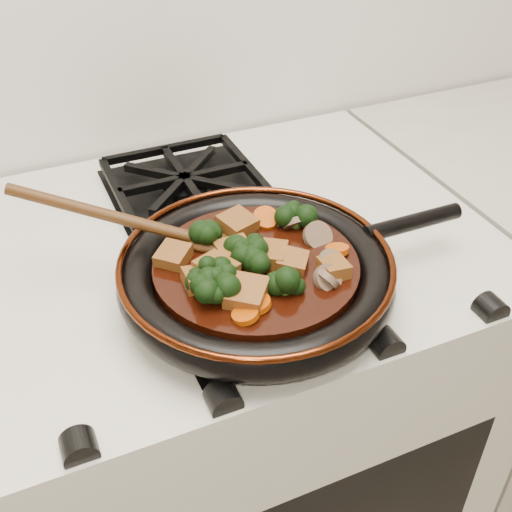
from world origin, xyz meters
name	(u,v)px	position (x,y,z in m)	size (l,w,h in m)	color
stove	(226,436)	(0.00, 1.69, 0.45)	(0.76, 0.60, 0.90)	beige
burner_grate_front	(257,289)	(0.00, 1.55, 0.91)	(0.23, 0.23, 0.03)	black
burner_grate_back	(185,183)	(0.00, 1.83, 0.91)	(0.23, 0.23, 0.03)	black
skillet	(258,273)	(0.00, 1.55, 0.94)	(0.46, 0.34, 0.05)	black
braising_sauce	(256,270)	(0.00, 1.55, 0.95)	(0.25, 0.25, 0.02)	black
tofu_cube_0	(216,271)	(-0.06, 1.54, 0.97)	(0.04, 0.04, 0.02)	brown
tofu_cube_1	(334,269)	(0.07, 1.49, 0.97)	(0.03, 0.03, 0.02)	brown
tofu_cube_2	(237,225)	(0.00, 1.62, 0.97)	(0.04, 0.04, 0.02)	brown
tofu_cube_3	(173,256)	(-0.09, 1.59, 0.97)	(0.04, 0.04, 0.02)	brown
tofu_cube_4	(199,279)	(-0.08, 1.54, 0.97)	(0.04, 0.03, 0.02)	brown
tofu_cube_5	(247,295)	(-0.04, 1.49, 0.97)	(0.04, 0.05, 0.02)	brown
tofu_cube_6	(270,255)	(0.02, 1.54, 0.97)	(0.04, 0.04, 0.02)	brown
tofu_cube_7	(234,251)	(-0.02, 1.57, 0.97)	(0.04, 0.04, 0.02)	brown
tofu_cube_8	(292,262)	(0.03, 1.52, 0.97)	(0.03, 0.03, 0.02)	brown
broccoli_floret_0	(216,291)	(-0.07, 1.50, 0.97)	(0.06, 0.06, 0.06)	black
broccoli_floret_1	(209,281)	(-0.07, 1.53, 0.97)	(0.06, 0.06, 0.05)	black
broccoli_floret_2	(206,239)	(-0.04, 1.60, 0.97)	(0.06, 0.06, 0.05)	black
broccoli_floret_3	(222,275)	(-0.05, 1.53, 0.97)	(0.06, 0.06, 0.05)	black
broccoli_floret_4	(250,258)	(-0.01, 1.54, 0.97)	(0.06, 0.06, 0.06)	black
broccoli_floret_5	(296,222)	(0.07, 1.59, 0.97)	(0.06, 0.06, 0.05)	black
broccoli_floret_6	(259,262)	(0.00, 1.54, 0.97)	(0.06, 0.06, 0.05)	black
broccoli_floret_7	(284,287)	(0.00, 1.48, 0.97)	(0.06, 0.06, 0.05)	black
broccoli_floret_8	(247,249)	(-0.01, 1.56, 0.97)	(0.06, 0.06, 0.05)	black
carrot_coin_0	(257,304)	(-0.03, 1.47, 0.96)	(0.03, 0.03, 0.01)	#B24104
carrot_coin_1	(265,216)	(0.05, 1.63, 0.96)	(0.03, 0.03, 0.01)	#B24104
carrot_coin_2	(267,222)	(0.04, 1.61, 0.96)	(0.03, 0.03, 0.01)	#B24104
carrot_coin_3	(337,249)	(0.10, 1.53, 0.96)	(0.03, 0.03, 0.01)	#B24104
carrot_coin_4	(245,315)	(-0.05, 1.46, 0.96)	(0.03, 0.03, 0.01)	#B24104
mushroom_slice_0	(328,278)	(0.06, 1.48, 0.97)	(0.03, 0.03, 0.01)	brown
mushroom_slice_1	(328,279)	(0.06, 1.48, 0.97)	(0.03, 0.03, 0.01)	brown
mushroom_slice_2	(332,263)	(0.08, 1.50, 0.97)	(0.04, 0.04, 0.01)	brown
mushroom_slice_3	(318,236)	(0.09, 1.56, 0.97)	(0.04, 0.04, 0.01)	brown
mushroom_slice_4	(295,223)	(0.07, 1.59, 0.97)	(0.03, 0.03, 0.01)	brown
wooden_spoon	(151,227)	(-0.10, 1.64, 0.98)	(0.15, 0.10, 0.25)	#47280F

